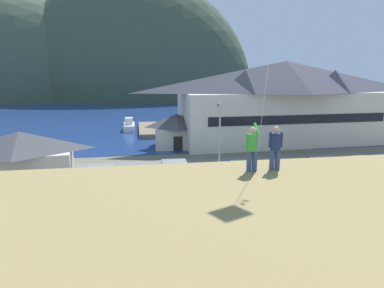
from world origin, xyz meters
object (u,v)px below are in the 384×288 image
Objects in this scene: parked_car_back_row_right at (245,172)px; parked_car_mid_row_far at (369,191)px; storage_shed_near_lot at (21,161)px; moored_boat_wharfside at (129,126)px; parked_car_mid_row_center at (175,171)px; person_companion at (275,147)px; parked_car_front_row_red at (7,210)px; harbor_lodge at (285,100)px; storage_shed_waterside at (177,130)px; parked_car_corner_spot at (320,167)px; parked_car_back_row_left at (384,165)px; parking_light_pole at (220,132)px; parked_car_lone_by_shed at (103,176)px; parked_car_mid_row_near at (227,198)px; person_kite_flyer at (252,147)px; wharf_dock at (149,129)px.

parked_car_back_row_right and parked_car_mid_row_far have the same top height.
moored_boat_wharfside is at bearing 75.15° from storage_shed_near_lot.
parked_car_mid_row_center is 16.91m from person_companion.
parked_car_mid_row_far and parked_car_front_row_red have the same top height.
moored_boat_wharfside is at bearing 116.00° from parked_car_mid_row_far.
harbor_lodge is 15.04m from storage_shed_waterside.
parked_car_corner_spot is at bearing -4.34° from parked_car_mid_row_center.
harbor_lodge is 3.43× the size of storage_shed_near_lot.
parked_car_back_row_right is (4.00, -15.75, -1.18)m from storage_shed_waterside.
parking_light_pole is (-14.44, 4.40, 2.76)m from parked_car_back_row_left.
parking_light_pole is (9.11, -25.81, 3.10)m from moored_boat_wharfside.
parked_car_mid_row_center is at bearing 2.25° from storage_shed_near_lot.
parked_car_lone_by_shed is 18.06m from person_companion.
parked_car_back_row_left is at bearing -16.96° from parking_light_pole.
parked_car_lone_by_shed is at bearing -117.62° from storage_shed_waterside.
person_companion is (-0.50, -8.65, 5.44)m from parked_car_mid_row_near.
person_companion is (-16.89, -14.47, 5.44)m from parked_car_back_row_left.
parked_car_lone_by_shed is at bearing 177.01° from parked_car_back_row_right.
storage_shed_near_lot is at bearing -133.47° from storage_shed_waterside.
moored_boat_wharfside is 0.88× the size of parking_light_pole.
parked_car_mid_row_far is 13.73m from parking_light_pole.
parked_car_lone_by_shed is 2.31× the size of person_kite_flyer.
parking_light_pole reaches higher than moored_boat_wharfside.
parked_car_front_row_red and parked_car_back_row_left have the same top height.
person_companion is at bearing -142.37° from parked_car_mid_row_far.
person_companion reaches higher than parked_car_lone_by_shed.
parked_car_front_row_red is (-17.11, -5.57, 0.00)m from parked_car_back_row_right.
parking_light_pole reaches higher than parked_car_mid_row_center.
storage_shed_near_lot reaches higher than wharf_dock.
wharf_dock is 3.15× the size of parked_car_mid_row_center.
parked_car_mid_row_near is at bearing -122.11° from harbor_lodge.
parked_car_back_row_right is 1.01× the size of parked_car_corner_spot.
parked_car_front_row_red is (-13.11, -21.32, -1.18)m from storage_shed_waterside.
storage_shed_near_lot reaches higher than parked_car_mid_row_far.
parked_car_mid_row_near and parked_car_front_row_red have the same top height.
parked_car_corner_spot is (12.96, -0.98, 0.00)m from parked_car_mid_row_center.
storage_shed_waterside is 1.44× the size of parked_car_front_row_red.
harbor_lodge is 19.86m from parked_car_back_row_right.
person_kite_flyer reaches higher than storage_shed_waterside.
storage_shed_near_lot is 2.04× the size of parked_car_mid_row_center.
harbor_lodge is at bearing 1.42° from storage_shed_waterside.
person_companion is at bearing -115.01° from harbor_lodge.
storage_shed_waterside is at bearing -66.30° from moored_boat_wharfside.
parked_car_mid_row_far is (25.42, -6.90, -1.49)m from storage_shed_near_lot.
storage_shed_near_lot is at bearing 133.17° from person_companion.
person_kite_flyer is at bearing -177.71° from person_companion.
parked_car_mid_row_center is at bearing 97.80° from person_companion.
parked_car_back_row_right is 1.01× the size of parked_car_mid_row_center.
parking_light_pole is at bearing 79.76° from person_kite_flyer.
harbor_lodge is 26.36m from parked_car_mid_row_near.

